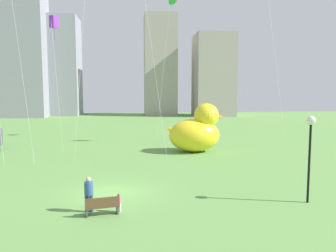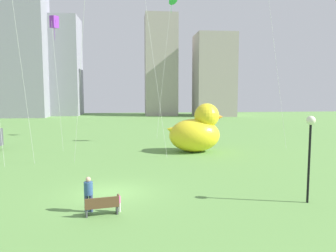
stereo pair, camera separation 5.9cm
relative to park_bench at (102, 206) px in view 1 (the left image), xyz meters
The scene contains 8 objects.
ground_plane 3.47m from the park_bench, 86.44° to the left, with size 140.00×140.00×0.00m, color #629548.
park_bench is the anchor object (origin of this frame).
person_adult 1.00m from the park_bench, 140.61° to the left, with size 0.42×0.42×1.72m.
person_child 0.85m from the park_bench, 28.91° to the left, with size 0.22×0.22×0.90m.
giant_inflatable_duck 17.57m from the park_bench, 64.66° to the left, with size 5.58×3.58×4.63m.
lamppost 10.94m from the park_bench, ahead, with size 0.46×0.46×4.54m.
city_skyline 66.75m from the park_bench, 99.15° to the left, with size 55.88×15.24×32.84m.
kite_purple 21.98m from the park_bench, 107.94° to the left, with size 0.92×0.95×12.80m.
Camera 1 is at (1.21, -18.83, 5.82)m, focal length 35.90 mm.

